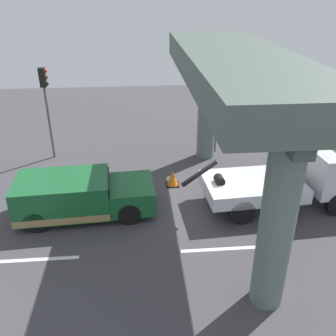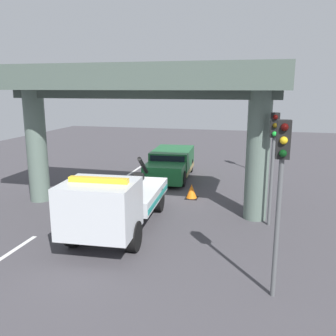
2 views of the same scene
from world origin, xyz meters
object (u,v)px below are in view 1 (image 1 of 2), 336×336
tow_truck_white (299,177)px  traffic_cone_orange (173,178)px  traffic_light_near (45,94)px  traffic_light_far (218,94)px  towed_van_green (79,196)px  traffic_light_mid (315,90)px

tow_truck_white → traffic_cone_orange: 5.34m
traffic_light_near → traffic_cone_orange: bearing=-31.0°
traffic_light_far → traffic_cone_orange: size_ratio=6.18×
tow_truck_white → traffic_light_far: (-2.26, 5.41, 1.94)m
tow_truck_white → traffic_light_far: traffic_light_far is taller
towed_van_green → traffic_light_near: 6.36m
traffic_light_far → traffic_cone_orange: 5.22m
tow_truck_white → traffic_cone_orange: bearing=158.9°
traffic_light_near → traffic_cone_orange: 7.46m
traffic_light_mid → traffic_cone_orange: bearing=-155.3°
traffic_light_near → traffic_light_mid: size_ratio=1.03×
towed_van_green → traffic_light_far: 8.80m
tow_truck_white → towed_van_green: bearing=-179.6°
traffic_light_far → traffic_light_mid: traffic_light_mid is taller
traffic_light_near → traffic_light_far: (8.50, 0.00, -0.20)m
traffic_light_far → tow_truck_white: bearing=-67.3°
traffic_light_mid → traffic_light_far: bearing=180.0°
tow_truck_white → traffic_cone_orange: tow_truck_white is taller
traffic_light_far → traffic_light_mid: (5.00, 0.00, 0.11)m
tow_truck_white → traffic_light_far: bearing=112.7°
towed_van_green → traffic_cone_orange: bearing=27.0°
tow_truck_white → traffic_light_near: size_ratio=1.59×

